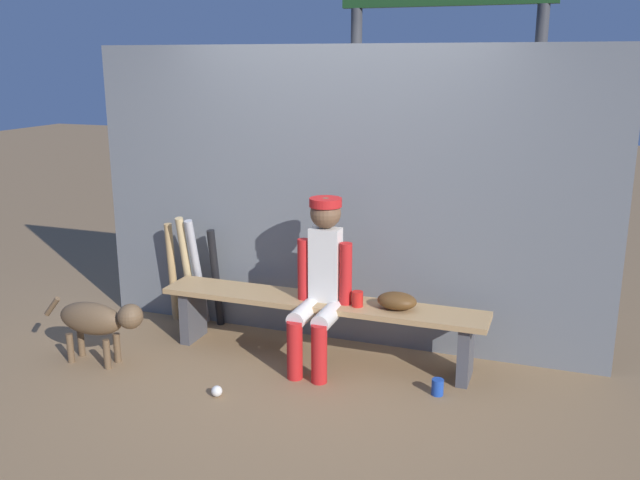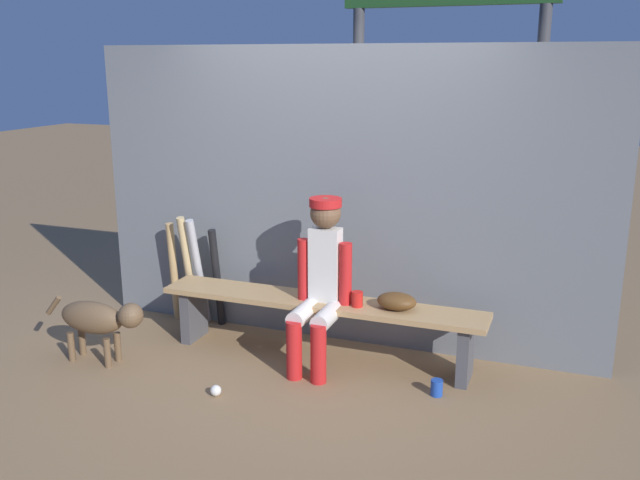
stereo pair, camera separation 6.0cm
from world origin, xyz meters
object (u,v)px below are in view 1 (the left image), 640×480
at_px(scoreboard, 453,0).
at_px(bat_aluminum_black, 216,278).
at_px(bat_wood_natural, 187,271).
at_px(bat_aluminum_silver, 198,272).
at_px(baseball_glove, 397,301).
at_px(baseball, 217,391).
at_px(bat_wood_tan, 172,272).
at_px(player_seated, 320,278).
at_px(cup_on_ground, 438,387).
at_px(cup_on_bench, 357,299).
at_px(dugout_bench, 320,313).
at_px(dog, 98,320).

bearing_deg(scoreboard, bat_aluminum_black, -142.29).
bearing_deg(bat_wood_natural, scoreboard, 35.15).
distance_m(bat_aluminum_silver, bat_wood_natural, 0.09).
height_order(baseball_glove, baseball, baseball_glove).
distance_m(bat_wood_natural, scoreboard, 3.14).
distance_m(bat_aluminum_silver, baseball, 1.36).
bearing_deg(bat_wood_tan, player_seated, -15.28).
relative_size(bat_aluminum_black, bat_wood_tan, 0.97).
bearing_deg(cup_on_ground, cup_on_bench, 158.93).
bearing_deg(player_seated, cup_on_ground, -11.35).
distance_m(player_seated, bat_aluminum_silver, 1.27).
height_order(bat_aluminum_black, baseball, bat_aluminum_black).
bearing_deg(cup_on_ground, bat_wood_tan, 166.19).
bearing_deg(bat_wood_natural, bat_wood_tan, 167.25).
bearing_deg(cup_on_ground, player_seated, 168.65).
bearing_deg(bat_aluminum_silver, baseball, -55.63).
bearing_deg(dugout_bench, cup_on_ground, -17.09).
bearing_deg(bat_wood_tan, cup_on_ground, -13.81).
distance_m(cup_on_ground, dog, 2.45).
bearing_deg(cup_on_ground, dugout_bench, 162.91).
bearing_deg(bat_aluminum_silver, cup_on_ground, -14.63).
distance_m(player_seated, baseball, 1.05).
xyz_separation_m(dugout_bench, player_seated, (0.04, -0.11, 0.30)).
xyz_separation_m(bat_aluminum_black, cup_on_ground, (1.96, -0.59, -0.36)).
relative_size(bat_wood_natural, cup_on_bench, 8.63).
relative_size(dugout_bench, cup_on_ground, 22.15).
distance_m(baseball_glove, cup_on_bench, 0.28).
xyz_separation_m(baseball_glove, bat_wood_natural, (-1.83, 0.25, -0.05)).
xyz_separation_m(bat_wood_natural, cup_on_bench, (1.55, -0.30, 0.04)).
height_order(bat_aluminum_black, dog, bat_aluminum_black).
distance_m(baseball_glove, dog, 2.16).
bearing_deg(cup_on_ground, baseball, -159.18).
xyz_separation_m(bat_aluminum_black, bat_aluminum_silver, (-0.14, -0.05, 0.05)).
bearing_deg(cup_on_bench, dog, -161.62).
xyz_separation_m(cup_on_ground, dog, (-2.41, -0.35, 0.28)).
relative_size(bat_aluminum_silver, cup_on_bench, 8.55).
distance_m(baseball, dog, 1.10).
bearing_deg(player_seated, bat_aluminum_silver, 163.01).
relative_size(bat_aluminum_silver, baseball, 12.72).
height_order(player_seated, bat_wood_tan, player_seated).
bearing_deg(dugout_bench, baseball_glove, 0.00).
bearing_deg(cup_on_bench, baseball_glove, 8.68).
bearing_deg(bat_aluminum_silver, bat_aluminum_black, 18.42).
bearing_deg(bat_aluminum_black, baseball, -62.14).
height_order(baseball_glove, dog, baseball_glove).
distance_m(baseball_glove, bat_wood_natural, 1.85).
height_order(player_seated, cup_on_ground, player_seated).
distance_m(dugout_bench, dog, 1.61).
bearing_deg(dugout_bench, bat_wood_tan, 168.40).
xyz_separation_m(dugout_bench, cup_on_ground, (0.93, -0.29, -0.30)).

